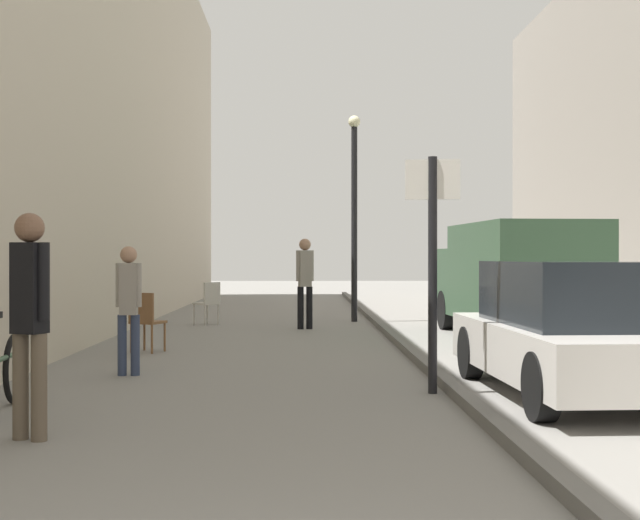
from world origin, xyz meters
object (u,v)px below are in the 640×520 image
Objects in this scene: parked_car at (576,330)px; street_sign_post at (433,253)px; cafe_chair_near_window at (145,318)px; delivery_van at (514,276)px; bicycle_leaning at (0,373)px; pedestrian_mid_block at (129,301)px; pedestrian_far_crossing at (305,277)px; cafe_chair_by_doorway at (209,300)px; pedestrian_main_foreground at (30,309)px; lamp_post at (354,204)px.

street_sign_post reaches higher than parked_car.
delivery_van is at bearing 43.67° from cafe_chair_near_window.
bicycle_leaning is at bearing -173.21° from parked_car.
pedestrian_far_crossing is (2.25, 7.06, 0.14)m from pedestrian_mid_block.
delivery_van is 5.54× the size of cafe_chair_by_doorway.
pedestrian_main_foreground is at bearing 41.51° from street_sign_post.
lamp_post is at bearing -29.15° from cafe_chair_by_doorway.
delivery_van reaches higher than cafe_chair_near_window.
pedestrian_far_crossing is 1.99× the size of cafe_chair_by_doorway.
pedestrian_mid_block reaches higher than parked_car.
pedestrian_far_crossing reaches higher than cafe_chair_by_doorway.
pedestrian_far_crossing is 10.16m from bicycle_leaning.
street_sign_post is (-1.51, 0.22, 0.83)m from parked_car.
street_sign_post reaches higher than bicycle_leaning.
pedestrian_main_foreground reaches higher than pedestrian_mid_block.
lamp_post reaches higher than street_sign_post.
lamp_post is at bearing 121.02° from delivery_van.
bicycle_leaning is at bearing 140.73° from pedestrian_main_foreground.
cafe_chair_near_window is (-3.67, -6.47, -2.18)m from lamp_post.
pedestrian_far_crossing reaches higher than pedestrian_mid_block.
delivery_van is at bearing 78.21° from pedestrian_main_foreground.
pedestrian_mid_block reaches higher than cafe_chair_near_window.
pedestrian_mid_block is at bearing -61.86° from cafe_chair_near_window.
pedestrian_far_crossing is 8.70m from street_sign_post.
pedestrian_main_foreground reaches higher than bicycle_leaning.
cafe_chair_near_window is 1.00× the size of cafe_chair_by_doorway.
lamp_post is (1.15, 2.07, 1.64)m from pedestrian_far_crossing.
lamp_post reaches higher than bicycle_leaning.
pedestrian_main_foreground is 13.57m from lamp_post.
pedestrian_mid_block is at bearing 71.88° from bicycle_leaning.
street_sign_post is 10.71m from lamp_post.
street_sign_post is (3.66, 2.38, 0.47)m from pedestrian_main_foreground.
lamp_post reaches higher than delivery_van.
pedestrian_mid_block is 3.97m from street_sign_post.
cafe_chair_by_doorway is at bearing 111.67° from pedestrian_main_foreground.
bicycle_leaning is at bearing 22.84° from street_sign_post.
parked_car is (-1.00, -6.88, -0.44)m from delivery_van.
lamp_post is (-1.73, 10.86, 2.01)m from parked_car.
cafe_chair_near_window is (-6.40, -2.49, -0.60)m from delivery_van.
delivery_van is at bearing 37.70° from pedestrian_mid_block.
delivery_van is at bearing -72.35° from cafe_chair_by_doorway.
delivery_van is at bearing 45.76° from bicycle_leaning.
pedestrian_mid_block is at bearing 111.96° from pedestrian_main_foreground.
parked_car is (2.88, -8.79, -0.37)m from pedestrian_far_crossing.
pedestrian_main_foreground reaches higher than cafe_chair_by_doorway.
parked_car is at bearing 45.22° from pedestrian_main_foreground.
delivery_van reaches higher than pedestrian_main_foreground.
pedestrian_main_foreground is 11.19m from pedestrian_far_crossing.
delivery_van reaches higher than parked_car.
pedestrian_far_crossing is 0.36× the size of delivery_van.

